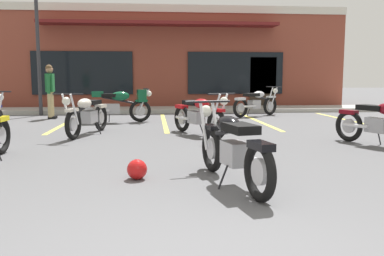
{
  "coord_description": "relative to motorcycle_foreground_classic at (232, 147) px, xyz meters",
  "views": [
    {
      "loc": [
        -0.33,
        -2.44,
        1.31
      ],
      "look_at": [
        0.25,
        3.57,
        0.55
      ],
      "focal_mm": 38.36,
      "sensor_mm": 36.0,
      "label": 1
    }
  ],
  "objects": [
    {
      "name": "brick_storefront_building",
      "position": [
        -0.62,
        14.76,
        1.61
      ],
      "size": [
        15.37,
        6.69,
        4.15
      ],
      "color": "brown",
      "rests_on": "ground_plane"
    },
    {
      "name": "parking_lot_lamp_post",
      "position": [
        -4.73,
        9.34,
        2.58
      ],
      "size": [
        0.24,
        0.76,
        4.66
      ],
      "color": "#2D2D33",
      "rests_on": "ground_plane"
    },
    {
      "name": "motorcycle_blue_standard",
      "position": [
        -2.42,
        4.52,
        0.0
      ],
      "size": [
        0.9,
        2.06,
        0.98
      ],
      "color": "black",
      "rests_on": "ground_plane"
    },
    {
      "name": "motorcycle_cream_vintage",
      "position": [
        -1.91,
        6.96,
        0.07
      ],
      "size": [
        2.09,
        0.84,
        0.98
      ],
      "color": "black",
      "rests_on": "ground_plane"
    },
    {
      "name": "sidewalk_kerb",
      "position": [
        -0.63,
        10.56,
        -0.39
      ],
      "size": [
        22.0,
        1.8,
        0.14
      ],
      "primitive_type": "cube",
      "color": "#A8A59E",
      "rests_on": "ground_plane"
    },
    {
      "name": "motorcycle_green_cafe_racer",
      "position": [
        2.46,
        8.44,
        0.0
      ],
      "size": [
        1.84,
        1.4,
        0.98
      ],
      "color": "black",
      "rests_on": "ground_plane"
    },
    {
      "name": "motorcycle_foreground_classic",
      "position": [
        0.0,
        0.0,
        0.0
      ],
      "size": [
        0.83,
        2.09,
        0.98
      ],
      "color": "black",
      "rests_on": "ground_plane"
    },
    {
      "name": "person_in_shorts_foreground",
      "position": [
        -4.11,
        8.28,
        0.49
      ],
      "size": [
        0.29,
        0.6,
        1.68
      ],
      "color": "black",
      "rests_on": "ground_plane"
    },
    {
      "name": "motorcycle_orange_scrambler",
      "position": [
        3.3,
        2.37,
        0.0
      ],
      "size": [
        1.16,
        1.97,
        0.98
      ],
      "color": "black",
      "rests_on": "ground_plane"
    },
    {
      "name": "painted_stall_lines",
      "position": [
        -0.63,
        6.96,
        -0.46
      ],
      "size": [
        11.2,
        4.8,
        0.01
      ],
      "color": "#DBCC4C",
      "rests_on": "ground_plane"
    },
    {
      "name": "ground_plane",
      "position": [
        -0.63,
        1.76,
        -0.46
      ],
      "size": [
        80.0,
        80.0,
        0.0
      ],
      "primitive_type": "plane",
      "color": "#515154"
    },
    {
      "name": "motorcycle_silver_naked",
      "position": [
        0.06,
        4.19,
        0.0
      ],
      "size": [
        1.19,
        1.95,
        0.98
      ],
      "color": "black",
      "rests_on": "ground_plane"
    },
    {
      "name": "helmet_on_pavement",
      "position": [
        -1.16,
        0.34,
        -0.33
      ],
      "size": [
        0.26,
        0.26,
        0.26
      ],
      "color": "#B71414",
      "rests_on": "ground_plane"
    }
  ]
}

